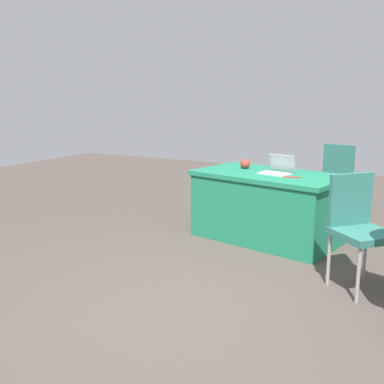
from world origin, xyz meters
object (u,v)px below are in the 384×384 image
laptop_silver (277,170)px  yarn_ball (245,164)px  chair_aisle (359,224)px  scissors_red (292,177)px  chair_tucked_left (341,174)px  table_foreground (268,206)px

laptop_silver → yarn_ball: 0.48m
chair_aisle → scissors_red: chair_aisle is taller
chair_aisle → laptop_silver: (1.03, -0.91, 0.24)m
chair_tucked_left → table_foreground: bearing=-97.0°
scissors_red → chair_tucked_left: bearing=-105.7°
laptop_silver → yarn_ball: laptop_silver is taller
laptop_silver → scissors_red: 0.26m
chair_tucked_left → yarn_ball: bearing=-110.5°
chair_aisle → scissors_red: (0.82, -0.76, 0.21)m
laptop_silver → chair_tucked_left: bearing=-92.6°
scissors_red → chair_aisle: bearing=127.3°
table_foreground → chair_tucked_left: size_ratio=1.80×
chair_tucked_left → scissors_red: bearing=-85.4°
table_foreground → scissors_red: 0.52m
table_foreground → yarn_ball: 0.58m
chair_aisle → laptop_silver: bearing=-90.1°
laptop_silver → scissors_red: size_ratio=2.05×
table_foreground → scissors_red: size_ratio=9.68×
yarn_ball → table_foreground: bearing=156.0°
laptop_silver → chair_aisle: bearing=149.8°
table_foreground → yarn_ball: (0.35, -0.16, 0.44)m
yarn_ball → scissors_red: 0.73m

